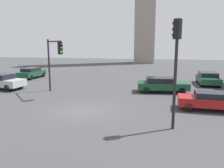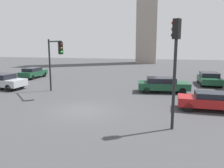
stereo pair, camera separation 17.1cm
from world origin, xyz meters
The scene contains 8 objects.
ground_plane centered at (0.00, 0.00, 0.00)m, with size 107.45×107.45×0.00m, color #424244.
traffic_light_0 centered at (5.75, -2.17, 3.96)m, with size 0.49×0.44×5.73m.
traffic_light_1 centered at (-4.14, 4.41, 3.54)m, with size 2.64×2.79×4.92m.
car_0 centered at (8.44, 1.91, 0.69)m, with size 4.21×1.91×1.28m.
car_1 centered at (-10.63, 5.55, 0.80)m, with size 4.87×2.55×1.52m.
car_2 centered at (10.31, 12.44, 0.72)m, with size 2.17×4.61×1.38m.
car_3 centered at (-11.48, 12.70, 0.74)m, with size 1.94×4.27×1.39m.
car_4 centered at (5.28, 7.28, 0.74)m, with size 4.84×2.44×1.39m.
Camera 2 is at (5.11, -14.19, 4.52)m, focal length 36.47 mm.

